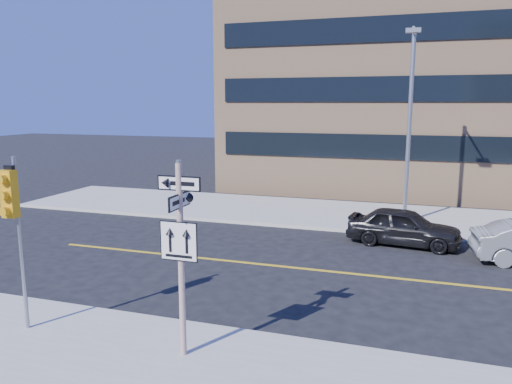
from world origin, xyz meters
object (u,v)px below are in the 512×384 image
(sign_pole, at_px, (181,248))
(streetlight_a, at_px, (410,116))
(parked_car_a, at_px, (404,227))
(traffic_signal, at_px, (12,208))

(sign_pole, relative_size, streetlight_a, 0.51)
(sign_pole, bearing_deg, parked_car_a, 68.71)
(traffic_signal, bearing_deg, parked_car_a, 52.64)
(sign_pole, distance_m, traffic_signal, 4.05)
(parked_car_a, distance_m, streetlight_a, 4.96)
(traffic_signal, bearing_deg, streetlight_a, 59.20)
(traffic_signal, relative_size, streetlight_a, 0.50)
(traffic_signal, relative_size, parked_car_a, 0.96)
(sign_pole, relative_size, traffic_signal, 1.02)
(streetlight_a, bearing_deg, parked_car_a, -88.98)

